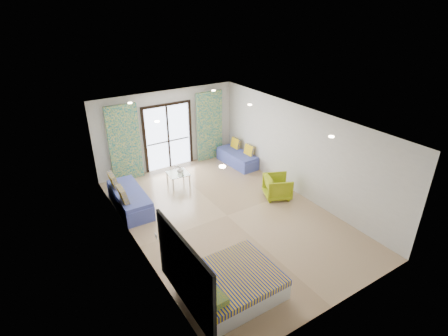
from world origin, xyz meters
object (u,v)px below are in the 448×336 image
daybed_left (129,199)px  coffee_table (178,174)px  daybed_right (237,157)px  armchair (278,186)px  bed (231,284)px

daybed_left → coffee_table: 1.84m
daybed_right → armchair: (-0.30, -2.55, 0.12)m
armchair → daybed_left: bearing=89.9°
daybed_left → daybed_right: 4.31m
daybed_right → bed: bearing=-128.9°
bed → coffee_table: 4.88m
daybed_right → coffee_table: 2.48m
daybed_left → coffee_table: daybed_left is taller
bed → armchair: (3.29, 2.46, 0.12)m
bed → coffee_table: coffee_table is taller
bed → daybed_left: 4.27m
coffee_table → armchair: bearing=-46.5°
coffee_table → armchair: armchair is taller
bed → armchair: bearing=36.9°
coffee_table → bed: bearing=-103.4°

